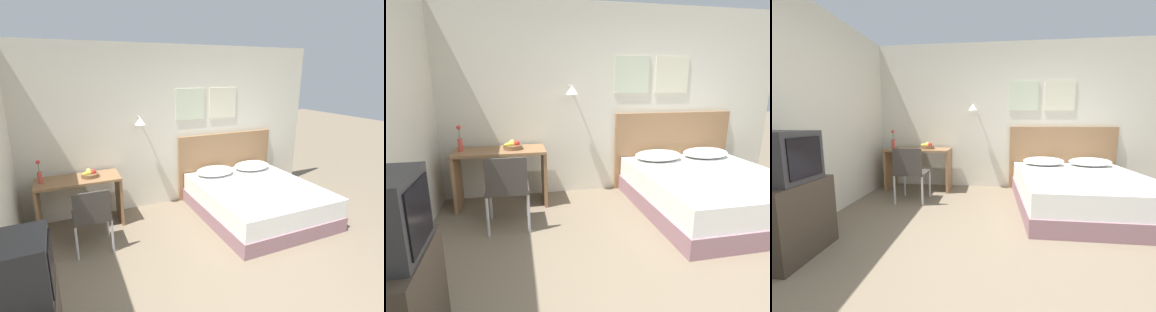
{
  "view_description": "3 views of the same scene",
  "coord_description": "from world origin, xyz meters",
  "views": [
    {
      "loc": [
        -1.67,
        -1.99,
        2.24
      ],
      "look_at": [
        -0.02,
        1.72,
        1.08
      ],
      "focal_mm": 28.0,
      "sensor_mm": 36.0,
      "label": 1
    },
    {
      "loc": [
        -1.31,
        -1.54,
        1.63
      ],
      "look_at": [
        -0.63,
        1.74,
        0.77
      ],
      "focal_mm": 28.0,
      "sensor_mm": 36.0,
      "label": 2
    },
    {
      "loc": [
        -0.23,
        -1.79,
        1.25
      ],
      "look_at": [
        -0.63,
        1.72,
        0.73
      ],
      "focal_mm": 22.0,
      "sensor_mm": 36.0,
      "label": 3
    }
  ],
  "objects": [
    {
      "name": "ground_plane",
      "position": [
        0.0,
        0.0,
        0.0
      ],
      "size": [
        24.0,
        24.0,
        0.0
      ],
      "primitive_type": "plane",
      "color": "#756651"
    },
    {
      "name": "desk",
      "position": [
        -1.53,
        2.35,
        0.52
      ],
      "size": [
        1.16,
        0.52,
        0.76
      ],
      "color": "#8E6642",
      "rests_on": "ground_plane"
    },
    {
      "name": "flower_vase",
      "position": [
        -2.01,
        2.34,
        0.89
      ],
      "size": [
        0.06,
        0.06,
        0.33
      ],
      "color": "#D14C42",
      "rests_on": "desk"
    },
    {
      "name": "wall_back",
      "position": [
        0.01,
        2.69,
        1.33
      ],
      "size": [
        5.46,
        0.31,
        2.65
      ],
      "color": "beige",
      "rests_on": "ground_plane"
    },
    {
      "name": "pillow_left",
      "position": [
        0.68,
        2.32,
        0.57
      ],
      "size": [
        0.68,
        0.45,
        0.14
      ],
      "color": "white",
      "rests_on": "bed"
    },
    {
      "name": "folded_towel_mid_bed",
      "position": [
        0.98,
        0.87,
        0.53
      ],
      "size": [
        0.27,
        0.26,
        0.06
      ],
      "color": "white",
      "rests_on": "bed"
    },
    {
      "name": "folded_towel_near_foot",
      "position": [
        1.15,
        1.32,
        0.53
      ],
      "size": [
        0.3,
        0.26,
        0.06
      ],
      "color": "white",
      "rests_on": "bed"
    },
    {
      "name": "bed",
      "position": [
        1.06,
        1.61,
        0.25
      ],
      "size": [
        1.74,
        1.97,
        0.5
      ],
      "color": "gray",
      "rests_on": "ground_plane"
    },
    {
      "name": "pillow_right",
      "position": [
        1.44,
        2.32,
        0.57
      ],
      "size": [
        0.68,
        0.45,
        0.14
      ],
      "color": "white",
      "rests_on": "bed"
    },
    {
      "name": "desk_chair",
      "position": [
        -1.44,
        1.6,
        0.52
      ],
      "size": [
        0.47,
        0.47,
        0.86
      ],
      "color": "#3D3833",
      "rests_on": "ground_plane"
    },
    {
      "name": "headboard",
      "position": [
        1.06,
        2.63,
        0.58
      ],
      "size": [
        1.86,
        0.06,
        1.15
      ],
      "color": "#8E6642",
      "rests_on": "ground_plane"
    },
    {
      "name": "tv_stand",
      "position": [
        -2.07,
        0.08,
        0.35
      ],
      "size": [
        0.48,
        0.67,
        0.71
      ],
      "color": "#3D3328",
      "rests_on": "ground_plane"
    },
    {
      "name": "fruit_bowl",
      "position": [
        -1.36,
        2.35,
        0.8
      ],
      "size": [
        0.24,
        0.24,
        0.12
      ],
      "color": "brown",
      "rests_on": "desk"
    },
    {
      "name": "television",
      "position": [
        -2.07,
        0.08,
        0.93
      ],
      "size": [
        0.47,
        0.46,
        0.46
      ],
      "color": "#2D2D30",
      "rests_on": "tv_stand"
    }
  ]
}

